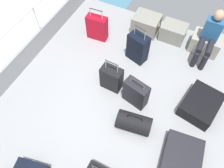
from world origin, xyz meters
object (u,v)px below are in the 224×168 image
Objects in this scene: cargo_crate_2 at (205,43)px; suitcase_0 at (97,28)px; suitcase_5 at (136,93)px; suitcase_6 at (112,78)px; suitcase_1 at (138,48)px; cargo_crate_1 at (173,32)px; passenger_seated at (210,36)px; cargo_crate_0 at (146,24)px; duffel_bag at (134,122)px; suitcase_8 at (201,105)px; suitcase_2 at (182,158)px.

suitcase_0 is (-2.28, -0.70, 0.09)m from cargo_crate_2.
suitcase_5 is 0.56m from suitcase_6.
suitcase_1 is at bearing 111.06° from suitcase_5.
suitcase_6 is at bearing -128.17° from cargo_crate_2.
passenger_seated reaches higher than cargo_crate_1.
suitcase_0 is at bearing 170.19° from suitcase_1.
suitcase_6 is at bearing -131.25° from passenger_seated.
cargo_crate_2 is 0.59× the size of passenger_seated.
passenger_seated reaches higher than suitcase_1.
duffel_bag reaches higher than cargo_crate_0.
suitcase_5 reaches higher than suitcase_8.
suitcase_8 is at bearing 88.39° from suitcase_2.
suitcase_1 is 1.30× the size of suitcase_5.
passenger_seated is 2.13m from suitcase_6.
suitcase_6 is at bearing -100.37° from suitcase_1.
suitcase_5 is at bearing -116.47° from passenger_seated.
duffel_bag is at bearing -73.25° from cargo_crate_0.
suitcase_1 is (-1.23, -0.88, 0.13)m from cargo_crate_2.
suitcase_8 is at bearing 9.25° from suitcase_6.
suitcase_5 is 0.89× the size of suitcase_6.
passenger_seated is at bearing 63.53° from suitcase_5.
passenger_seated is 1.41m from suitcase_8.
cargo_crate_2 is at bearing 0.36° from cargo_crate_0.
cargo_crate_0 is 0.57× the size of passenger_seated.
cargo_crate_1 is at bearing 164.28° from passenger_seated.
cargo_crate_0 is at bearing 172.74° from passenger_seated.
suitcase_8 is (2.57, -0.79, -0.16)m from suitcase_0.
suitcase_6 reaches higher than cargo_crate_2.
suitcase_2 is at bearing -91.61° from suitcase_8.
cargo_crate_0 is 0.97× the size of duffel_bag.
suitcase_6 is 0.89× the size of suitcase_8.
cargo_crate_2 is 2.25m from suitcase_6.
passenger_seated is at bearing 29.66° from suitcase_1.
duffel_bag is (-0.66, -2.37, -0.03)m from cargo_crate_2.
suitcase_8 is at bearing 18.66° from suitcase_5.
cargo_crate_2 is 0.82× the size of suitcase_0.
suitcase_0 is at bearing 140.57° from suitcase_5.
suitcase_6 is (0.89, -1.07, -0.02)m from suitcase_0.
passenger_seated is 2.35m from suitcase_0.
suitcase_1 is 1.03× the size of suitcase_8.
suitcase_0 is 0.93× the size of suitcase_8.
cargo_crate_1 is 1.91m from suitcase_6.
suitcase_0 is 2.70m from suitcase_8.
suitcase_5 reaches higher than suitcase_2.
suitcase_2 is at bearing -25.93° from suitcase_6.
cargo_crate_2 is 2.46m from duffel_bag.
cargo_crate_2 is at bearing -1.76° from cargo_crate_1.
suitcase_6 reaches higher than cargo_crate_1.
suitcase_5 is 1.04× the size of duffel_bag.
suitcase_0 is 1.85m from suitcase_5.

